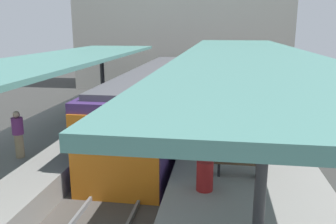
% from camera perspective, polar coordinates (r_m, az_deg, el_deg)
% --- Properties ---
extents(ground_plane, '(80.00, 80.00, 0.00)m').
position_cam_1_polar(ground_plane, '(12.97, -5.28, -9.96)').
color(ground_plane, '#383835').
extents(platform_left, '(4.40, 28.00, 1.00)m').
position_cam_1_polar(platform_left, '(14.14, -20.56, -6.59)').
color(platform_left, gray).
rests_on(platform_left, ground_plane).
extents(platform_right, '(4.40, 28.00, 1.00)m').
position_cam_1_polar(platform_right, '(12.47, 12.09, -8.72)').
color(platform_right, gray).
rests_on(platform_right, ground_plane).
extents(track_ballast, '(3.20, 28.00, 0.20)m').
position_cam_1_polar(track_ballast, '(12.93, -5.29, -9.55)').
color(track_ballast, '#4C4742').
rests_on(track_ballast, ground_plane).
extents(rail_near_side, '(0.08, 28.00, 0.14)m').
position_cam_1_polar(rail_near_side, '(13.05, -8.42, -8.62)').
color(rail_near_side, slate).
rests_on(rail_near_side, track_ballast).
extents(rail_far_side, '(0.08, 28.00, 0.14)m').
position_cam_1_polar(rail_far_side, '(12.72, -2.12, -9.07)').
color(rail_far_side, slate).
rests_on(rail_far_side, track_ballast).
extents(commuter_train, '(2.78, 14.26, 3.10)m').
position_cam_1_polar(commuter_train, '(16.70, -1.70, 1.70)').
color(commuter_train, '#472D6B').
rests_on(commuter_train, track_ballast).
extents(canopy_left, '(4.18, 21.00, 2.97)m').
position_cam_1_polar(canopy_left, '(14.63, -19.01, 7.71)').
color(canopy_left, '#333335').
rests_on(canopy_left, platform_left).
extents(canopy_right, '(4.18, 21.00, 3.38)m').
position_cam_1_polar(canopy_right, '(12.99, 12.57, 9.24)').
color(canopy_right, '#333335').
rests_on(canopy_right, platform_right).
extents(platform_bench, '(1.40, 0.41, 0.86)m').
position_cam_1_polar(platform_bench, '(10.36, 11.42, -7.64)').
color(platform_bench, black).
rests_on(platform_bench, platform_right).
extents(platform_sign, '(0.90, 0.08, 2.21)m').
position_cam_1_polar(platform_sign, '(17.03, 11.92, 4.71)').
color(platform_sign, '#262628').
rests_on(platform_sign, platform_right).
extents(litter_bin, '(0.44, 0.44, 0.80)m').
position_cam_1_polar(litter_bin, '(9.33, 6.02, -10.31)').
color(litter_bin, maroon).
rests_on(litter_bin, platform_right).
extents(passenger_near_bench, '(0.36, 0.36, 1.76)m').
position_cam_1_polar(passenger_near_bench, '(16.14, 11.06, 1.72)').
color(passenger_near_bench, maroon).
rests_on(passenger_near_bench, platform_right).
extents(passenger_mid_platform, '(0.36, 0.36, 1.57)m').
position_cam_1_polar(passenger_mid_platform, '(12.39, -23.25, -3.27)').
color(passenger_mid_platform, '#998460').
rests_on(passenger_mid_platform, platform_left).
extents(station_building_backdrop, '(18.00, 6.00, 11.00)m').
position_cam_1_polar(station_building_backdrop, '(31.71, 2.46, 14.19)').
color(station_building_backdrop, beige).
rests_on(station_building_backdrop, ground_plane).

